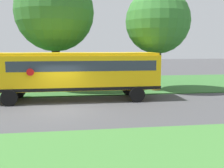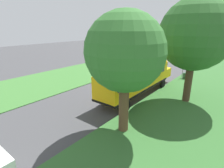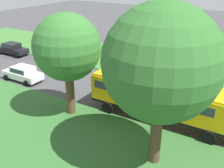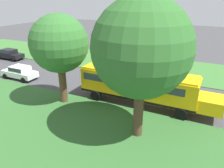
# 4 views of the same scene
# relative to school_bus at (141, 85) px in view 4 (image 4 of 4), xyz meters

# --- Properties ---
(ground_plane) EXTENTS (120.00, 120.00, 0.00)m
(ground_plane) POSITION_rel_school_bus_xyz_m (2.76, -0.84, -1.92)
(ground_plane) COLOR #424244
(grass_verge) EXTENTS (12.00, 80.00, 0.08)m
(grass_verge) POSITION_rel_school_bus_xyz_m (-7.24, -0.84, -1.88)
(grass_verge) COLOR #33662D
(grass_verge) RESTS_ON ground
(grass_far_side) EXTENTS (10.00, 80.00, 0.07)m
(grass_far_side) POSITION_rel_school_bus_xyz_m (11.76, -0.84, -1.89)
(grass_far_side) COLOR #3D7533
(grass_far_side) RESTS_ON ground
(school_bus) EXTENTS (2.85, 12.42, 3.16)m
(school_bus) POSITION_rel_school_bus_xyz_m (0.00, 0.00, 0.00)
(school_bus) COLOR yellow
(school_bus) RESTS_ON ground
(car_white_nearest) EXTENTS (2.02, 4.40, 1.56)m
(car_white_nearest) POSITION_rel_school_bus_xyz_m (-0.04, 15.16, -1.05)
(car_white_nearest) COLOR silver
(car_white_nearest) RESTS_ON ground
(car_black_middle) EXTENTS (2.02, 4.40, 1.56)m
(car_black_middle) POSITION_rel_school_bus_xyz_m (5.56, 23.53, -1.05)
(car_black_middle) COLOR black
(car_black_middle) RESTS_ON ground
(oak_tree_beside_bus) EXTENTS (6.35, 6.35, 9.51)m
(oak_tree_beside_bus) POSITION_rel_school_bus_xyz_m (-4.60, -1.30, 4.39)
(oak_tree_beside_bus) COLOR #4C3826
(oak_tree_beside_bus) RESTS_ON ground
(oak_tree_roadside_mid) EXTENTS (5.05, 5.05, 8.05)m
(oak_tree_roadside_mid) POSITION_rel_school_bus_xyz_m (-2.70, 6.38, 3.60)
(oak_tree_roadside_mid) COLOR brown
(oak_tree_roadside_mid) RESTS_ON ground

